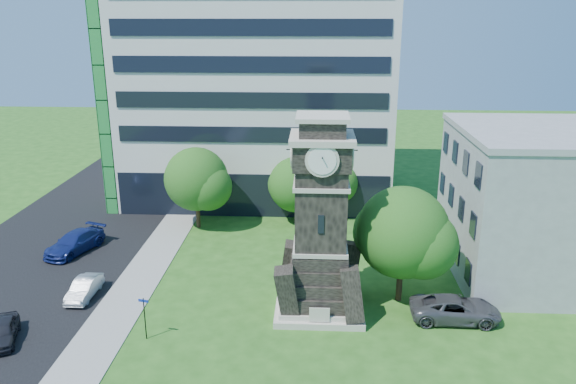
# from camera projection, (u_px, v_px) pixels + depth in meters

# --- Properties ---
(ground) EXTENTS (160.00, 160.00, 0.00)m
(ground) POSITION_uv_depth(u_px,v_px,m) (269.00, 323.00, 33.56)
(ground) COLOR #255518
(ground) RESTS_ON ground
(sidewalk) EXTENTS (3.00, 70.00, 0.06)m
(sidewalk) POSITION_uv_depth(u_px,v_px,m) (138.00, 281.00, 38.77)
(sidewalk) COLOR gray
(sidewalk) RESTS_ON ground
(street) EXTENTS (14.00, 80.00, 0.02)m
(street) POSITION_uv_depth(u_px,v_px,m) (19.00, 279.00, 39.19)
(street) COLOR black
(street) RESTS_ON ground
(clock_tower) EXTENTS (5.40, 5.40, 12.22)m
(clock_tower) POSITION_uv_depth(u_px,v_px,m) (321.00, 230.00, 33.72)
(clock_tower) COLOR beige
(clock_tower) RESTS_ON ground
(office_tall) EXTENTS (26.20, 15.11, 28.60)m
(office_tall) POSITION_uv_depth(u_px,v_px,m) (257.00, 51.00, 54.02)
(office_tall) COLOR silver
(office_tall) RESTS_ON ground
(office_low) EXTENTS (15.20, 12.20, 10.40)m
(office_low) POSITION_uv_depth(u_px,v_px,m) (566.00, 203.00, 38.63)
(office_low) COLOR #A1A4A7
(office_low) RESTS_ON ground
(car_street_south) EXTENTS (2.62, 3.96, 1.25)m
(car_street_south) POSITION_uv_depth(u_px,v_px,m) (2.00, 331.00, 31.51)
(car_street_south) COLOR #222227
(car_street_south) RESTS_ON ground
(car_street_mid) EXTENTS (1.33, 3.71, 1.22)m
(car_street_mid) POSITION_uv_depth(u_px,v_px,m) (84.00, 288.00, 36.52)
(car_street_mid) COLOR #ABAFB3
(car_street_mid) RESTS_ON ground
(car_street_north) EXTENTS (3.84, 5.76, 1.55)m
(car_street_north) POSITION_uv_depth(u_px,v_px,m) (75.00, 242.00, 43.42)
(car_street_north) COLOR navy
(car_street_north) RESTS_ON ground
(car_east_lot) EXTENTS (5.40, 2.58, 1.49)m
(car_east_lot) POSITION_uv_depth(u_px,v_px,m) (455.00, 309.00, 33.69)
(car_east_lot) COLOR #4C4B50
(car_east_lot) RESTS_ON ground
(park_bench) EXTENTS (1.96, 0.52, 1.01)m
(park_bench) POSITION_uv_depth(u_px,v_px,m) (317.00, 310.00, 34.01)
(park_bench) COLOR black
(park_bench) RESTS_ON ground
(street_sign) EXTENTS (0.61, 0.06, 2.56)m
(street_sign) POSITION_uv_depth(u_px,v_px,m) (144.00, 314.00, 31.47)
(street_sign) COLOR black
(street_sign) RESTS_ON ground
(tree_nw) EXTENTS (5.94, 5.40, 7.04)m
(tree_nw) POSITION_uv_depth(u_px,v_px,m) (197.00, 181.00, 47.46)
(tree_nw) COLOR #332114
(tree_nw) RESTS_ON ground
(tree_nc) EXTENTS (5.31, 4.83, 5.98)m
(tree_nc) POSITION_uv_depth(u_px,v_px,m) (297.00, 186.00, 48.59)
(tree_nc) COLOR #332114
(tree_nc) RESTS_ON ground
(tree_ne) EXTENTS (5.52, 5.01, 6.20)m
(tree_ne) POSITION_uv_depth(u_px,v_px,m) (326.00, 178.00, 50.55)
(tree_ne) COLOR #332114
(tree_ne) RESTS_ON ground
(tree_east) EXTENTS (6.40, 5.82, 7.59)m
(tree_east) POSITION_uv_depth(u_px,v_px,m) (404.00, 235.00, 34.96)
(tree_east) COLOR #332114
(tree_east) RESTS_ON ground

